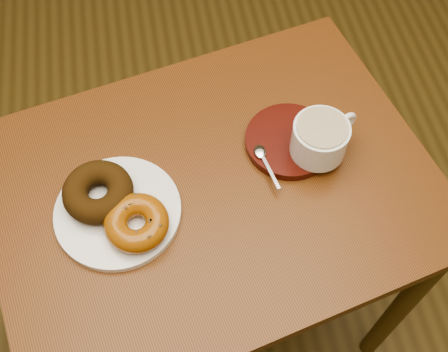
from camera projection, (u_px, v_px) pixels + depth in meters
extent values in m
plane|color=#533F1A|center=(168.00, 270.00, 1.62)|extent=(6.00, 6.00, 0.00)
cube|color=#5F3314|center=(213.00, 188.00, 0.97)|extent=(0.86, 0.71, 0.03)
cylinder|color=#4D3716|center=(401.00, 307.00, 1.22)|extent=(0.04, 0.04, 0.68)
cylinder|color=#4D3716|center=(43.00, 228.00, 1.32)|extent=(0.04, 0.04, 0.68)
cylinder|color=#4D3716|center=(300.00, 137.00, 1.46)|extent=(0.04, 0.04, 0.68)
cylinder|color=white|center=(118.00, 212.00, 0.92)|extent=(0.21, 0.21, 0.01)
torus|color=#35200A|center=(98.00, 192.00, 0.91)|extent=(0.15, 0.15, 0.04)
torus|color=#975310|center=(137.00, 223.00, 0.88)|extent=(0.11, 0.11, 0.04)
cube|color=#473117|center=(156.00, 215.00, 0.87)|extent=(0.01, 0.00, 0.00)
cube|color=#473117|center=(154.00, 209.00, 0.88)|extent=(0.01, 0.01, 0.00)
cube|color=#473117|center=(150.00, 204.00, 0.88)|extent=(0.01, 0.01, 0.00)
cube|color=#473117|center=(144.00, 201.00, 0.89)|extent=(0.01, 0.01, 0.00)
cube|color=#473117|center=(137.00, 199.00, 0.89)|extent=(0.01, 0.01, 0.00)
cube|color=#473117|center=(130.00, 201.00, 0.89)|extent=(0.01, 0.01, 0.00)
cube|color=#473117|center=(123.00, 204.00, 0.88)|extent=(0.01, 0.01, 0.00)
cube|color=#473117|center=(118.00, 209.00, 0.88)|extent=(0.01, 0.01, 0.00)
cube|color=#473117|center=(115.00, 215.00, 0.87)|extent=(0.01, 0.01, 0.00)
cube|color=#473117|center=(114.00, 221.00, 0.87)|extent=(0.01, 0.00, 0.00)
cube|color=#473117|center=(116.00, 228.00, 0.86)|extent=(0.01, 0.01, 0.00)
cube|color=#473117|center=(120.00, 233.00, 0.86)|extent=(0.01, 0.01, 0.00)
cube|color=#473117|center=(126.00, 236.00, 0.85)|extent=(0.01, 0.01, 0.00)
cube|color=#473117|center=(133.00, 237.00, 0.85)|extent=(0.01, 0.01, 0.00)
cube|color=#473117|center=(141.00, 236.00, 0.85)|extent=(0.01, 0.01, 0.00)
cube|color=#473117|center=(148.00, 233.00, 0.86)|extent=(0.01, 0.01, 0.00)
cube|color=#473117|center=(153.00, 228.00, 0.86)|extent=(0.01, 0.01, 0.00)
cube|color=#473117|center=(156.00, 221.00, 0.87)|extent=(0.01, 0.01, 0.00)
cylinder|color=#3C0D08|center=(289.00, 141.00, 0.99)|extent=(0.20, 0.20, 0.02)
cylinder|color=white|center=(319.00, 139.00, 0.95)|extent=(0.10, 0.10, 0.06)
cylinder|color=brown|center=(322.00, 127.00, 0.92)|extent=(0.09, 0.09, 0.00)
torus|color=white|center=(345.00, 123.00, 0.96)|extent=(0.05, 0.03, 0.04)
ellipsoid|color=silver|center=(260.00, 152.00, 0.97)|extent=(0.02, 0.03, 0.01)
cube|color=silver|center=(270.00, 171.00, 0.95)|extent=(0.02, 0.08, 0.00)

